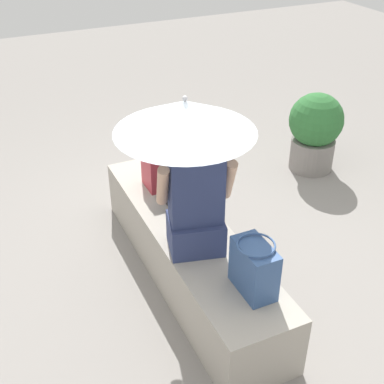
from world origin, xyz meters
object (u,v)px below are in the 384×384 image
parasol (185,117)px  shoulder_bag_spare (178,188)px  handbag_black (156,169)px  tote_bag_canvas (254,268)px  planter_near (315,130)px  person_seated (196,196)px

parasol → shoulder_bag_spare: (0.42, -0.13, -0.74)m
handbag_black → tote_bag_canvas: 1.30m
shoulder_bag_spare → planter_near: planter_near is taller
tote_bag_canvas → shoulder_bag_spare: 0.99m
person_seated → planter_near: person_seated is taller
person_seated → shoulder_bag_spare: (0.49, -0.09, -0.24)m
tote_bag_canvas → parasol: bearing=16.4°
planter_near → tote_bag_canvas: bearing=135.1°
shoulder_bag_spare → person_seated: bearing=169.2°
handbag_black → shoulder_bag_spare: 0.32m
tote_bag_canvas → shoulder_bag_spare: size_ratio=1.06×
handbag_black → tote_bag_canvas: bearing=-176.2°
person_seated → parasol: 0.51m
shoulder_bag_spare → tote_bag_canvas: bearing=-177.8°
person_seated → handbag_black: (0.80, -0.05, -0.24)m
handbag_black → person_seated: bearing=176.8°
handbag_black → shoulder_bag_spare: shoulder_bag_spare is taller
shoulder_bag_spare → planter_near: bearing=-68.0°
planter_near → parasol: bearing=121.1°
parasol → planter_near: size_ratio=1.32×
person_seated → handbag_black: person_seated is taller
tote_bag_canvas → planter_near: 2.37m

